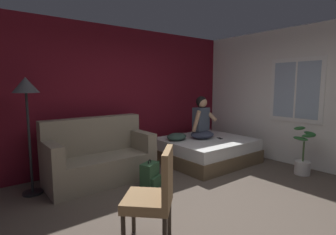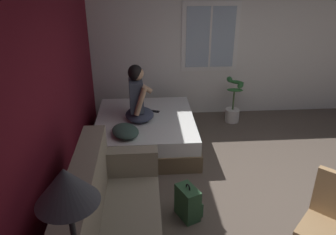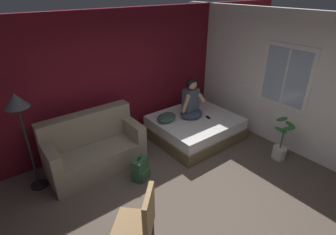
{
  "view_description": "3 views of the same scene",
  "coord_description": "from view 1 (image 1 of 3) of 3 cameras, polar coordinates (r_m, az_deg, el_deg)",
  "views": [
    {
      "loc": [
        -2.34,
        -2.09,
        1.6
      ],
      "look_at": [
        0.43,
        1.47,
        1.02
      ],
      "focal_mm": 28.0,
      "sensor_mm": 36.0,
      "label": 1
    },
    {
      "loc": [
        -3.13,
        1.59,
        2.68
      ],
      "look_at": [
        0.85,
        1.3,
        0.81
      ],
      "focal_mm": 35.0,
      "sensor_mm": 36.0,
      "label": 2
    },
    {
      "loc": [
        -2.02,
        -2.06,
        3.08
      ],
      "look_at": [
        0.69,
        1.46,
        0.81
      ],
      "focal_mm": 28.0,
      "sensor_mm": 36.0,
      "label": 3
    }
  ],
  "objects": [
    {
      "name": "backpack",
      "position": [
        4.14,
        -3.87,
        -12.62
      ],
      "size": [
        0.35,
        0.32,
        0.46
      ],
      "color": "#2D5133",
      "rests_on": "ground"
    },
    {
      "name": "throw_pillow",
      "position": [
        5.3,
        1.89,
        -4.17
      ],
      "size": [
        0.58,
        0.52,
        0.14
      ],
      "primitive_type": "ellipsoid",
      "rotation": [
        0.0,
        0.0,
        0.39
      ],
      "color": "#385147",
      "rests_on": "bed"
    },
    {
      "name": "cell_phone",
      "position": [
        5.55,
        11.23,
        -4.46
      ],
      "size": [
        0.11,
        0.16,
        0.01
      ],
      "primitive_type": "cube",
      "rotation": [
        0.0,
        0.0,
        2.78
      ],
      "color": "black",
      "rests_on": "bed"
    },
    {
      "name": "side_chair",
      "position": [
        2.68,
        -2.94,
        -16.22
      ],
      "size": [
        0.65,
        0.65,
        0.98
      ],
      "color": "#382D23",
      "rests_on": "ground"
    },
    {
      "name": "floor_lamp",
      "position": [
        4.19,
        -28.46,
        4.05
      ],
      "size": [
        0.36,
        0.36,
        1.7
      ],
      "color": "black",
      "rests_on": "ground"
    },
    {
      "name": "ground_plane",
      "position": [
        3.52,
        9.73,
        -19.85
      ],
      "size": [
        40.0,
        40.0,
        0.0
      ],
      "primitive_type": "plane",
      "color": "brown"
    },
    {
      "name": "potted_plant",
      "position": [
        5.27,
        27.32,
        -7.82
      ],
      "size": [
        0.39,
        0.37,
        0.85
      ],
      "color": "silver",
      "rests_on": "ground"
    },
    {
      "name": "wall_back_accent",
      "position": [
        5.29,
        -11.71,
        4.41
      ],
      "size": [
        10.53,
        0.16,
        2.7
      ],
      "primitive_type": "cube",
      "color": "maroon",
      "rests_on": "ground"
    },
    {
      "name": "couch",
      "position": [
        4.55,
        -14.84,
        -8.37
      ],
      "size": [
        1.7,
        0.82,
        1.04
      ],
      "color": "gray",
      "rests_on": "ground"
    },
    {
      "name": "wall_side_with_window",
      "position": [
        5.6,
        30.04,
        3.75
      ],
      "size": [
        0.19,
        6.54,
        2.7
      ],
      "color": "silver",
      "rests_on": "ground"
    },
    {
      "name": "bed",
      "position": [
        5.55,
        8.31,
        -7.04
      ],
      "size": [
        1.76,
        1.58,
        0.48
      ],
      "color": "brown",
      "rests_on": "ground"
    },
    {
      "name": "person_seated",
      "position": [
        5.47,
        7.35,
        -0.82
      ],
      "size": [
        0.55,
        0.48,
        0.88
      ],
      "color": "#383D51",
      "rests_on": "bed"
    }
  ]
}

